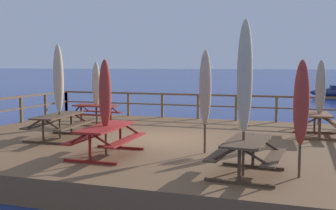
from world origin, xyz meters
TOP-DOWN VIEW (x-y plane):
  - ground_plane at (0.00, 0.00)m, footprint 600.00×600.00m
  - wooden_deck at (0.00, 0.00)m, footprint 13.48×10.28m
  - railing_waterside_far at (0.00, 4.99)m, footprint 13.28×0.10m
  - picnic_table_front_left at (3.16, -3.52)m, footprint 1.54×1.88m
  - picnic_table_mid_right at (-0.53, -2.72)m, footprint 1.44×2.17m
  - picnic_table_back_right at (-3.46, 2.15)m, footprint 1.80×1.50m
  - picnic_table_front_right at (-3.08, -1.03)m, footprint 1.52×2.16m
  - picnic_table_mid_centre at (4.75, 1.92)m, footprint 1.54×1.76m
  - patio_umbrella_tall_front at (3.09, -3.57)m, footprint 0.32×0.32m
  - patio_umbrella_tall_back_left at (-0.58, -2.65)m, footprint 0.32×0.32m
  - patio_umbrella_short_back at (-3.45, 2.21)m, footprint 0.32×0.32m
  - patio_umbrella_short_front at (-3.03, -1.03)m, footprint 0.32×0.32m
  - patio_umbrella_tall_mid_left at (4.82, 1.94)m, footprint 0.32×0.32m
  - patio_umbrella_tall_back_right at (1.82, -1.66)m, footprint 0.32×0.32m
  - patio_umbrella_tall_mid_right at (4.22, -3.33)m, footprint 0.32×0.32m

SIDE VIEW (x-z plane):
  - ground_plane at x=0.00m, z-range 0.00..0.00m
  - wooden_deck at x=0.00m, z-range 0.00..0.63m
  - picnic_table_mid_centre at x=4.75m, z-range 0.79..1.57m
  - picnic_table_back_right at x=-3.46m, z-range 0.79..1.57m
  - picnic_table_front_left at x=3.16m, z-range 0.80..1.57m
  - picnic_table_front_right at x=-3.08m, z-range 0.80..1.58m
  - picnic_table_mid_right at x=-0.53m, z-range 0.81..1.58m
  - railing_waterside_far at x=0.00m, z-range 0.83..1.92m
  - patio_umbrella_tall_mid_right at x=4.22m, z-range 0.96..3.41m
  - patio_umbrella_short_back at x=-3.45m, z-range 0.96..3.44m
  - patio_umbrella_tall_back_left at x=-0.58m, z-range 0.96..3.45m
  - patio_umbrella_tall_mid_left at x=4.82m, z-range 0.97..3.47m
  - patio_umbrella_tall_back_right at x=1.82m, z-range 1.00..3.73m
  - patio_umbrella_short_front at x=-3.03m, z-range 1.03..4.02m
  - patio_umbrella_tall_front at x=3.09m, z-range 1.07..4.35m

